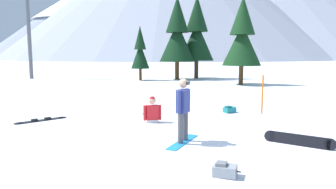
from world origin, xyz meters
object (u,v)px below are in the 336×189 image
Objects in this scene: backpack_grey at (225,170)px; snowboarder_midground at (151,113)px; pine_tree_twin at (140,51)px; loose_snowboard_near_left at (41,120)px; trail_marker_pole at (262,95)px; backpack_teal at (229,109)px; pine_tree_leaning at (197,34)px; ski_lift_tower at (28,11)px; snowboarder_foreground at (183,109)px; pine_tree_tall at (177,34)px; loose_snowboard_far_spare at (299,140)px; pine_tree_slender at (242,37)px.

snowboarder_midground is at bearing 113.02° from backpack_grey.
backpack_grey is (2.01, -4.74, -0.19)m from snowboarder_midground.
pine_tree_twin reaches higher than backpack_grey.
trail_marker_pole is at bearing 13.17° from loose_snowboard_near_left.
pine_tree_twin reaches higher than backpack_teal.
pine_tree_leaning is at bearing 73.61° from loose_snowboard_near_left.
ski_lift_tower is at bearing 127.73° from snowboarder_midground.
snowboarder_foreground is 2.85m from snowboarder_midground.
trail_marker_pole is (8.11, 1.90, 0.74)m from loose_snowboard_near_left.
pine_tree_tall reaches higher than backpack_grey.
loose_snowboard_far_spare is 2.90× the size of backpack_grey.
snowboarder_foreground is at bearing -53.66° from ski_lift_tower.
pine_tree_slender is (4.19, 16.29, 2.82)m from snowboarder_foreground.
pine_tree_twin is (-3.20, 17.26, 2.39)m from snowboarder_midground.
pine_tree_leaning is at bearing 95.53° from loose_snowboard_far_spare.
loose_snowboard_far_spare is 0.32× the size of pine_tree_twin.
pine_tree_tall is at bearing 103.70° from trail_marker_pole.
snowboarder_foreground is 26.62m from ski_lift_tower.
backpack_grey is at bearing -68.88° from snowboarder_foreground.
snowboarder_foreground is 0.22× the size of pine_tree_tall.
pine_tree_tall is (-1.86, -1.44, -0.17)m from pine_tree_leaning.
pine_tree_tall reaches higher than snowboarder_foreground.
ski_lift_tower is (-16.27, 23.16, 6.42)m from backpack_grey.
ski_lift_tower is (-11.05, 1.17, 3.84)m from pine_tree_twin.
snowboarder_midground is at bearing -148.32° from backpack_teal.
pine_tree_twin is at bearing 111.72° from backpack_teal.
trail_marker_pole is 0.19× the size of pine_tree_leaning.
pine_tree_leaning reaches higher than loose_snowboard_near_left.
loose_snowboard_far_spare is 22.91m from pine_tree_leaning.
pine_tree_leaning is at bearing 84.30° from snowboarder_midground.
snowboarder_foreground reaches higher than backpack_teal.
pine_tree_twin is at bearing 103.34° from backpack_grey.
pine_tree_twin reaches higher than trail_marker_pole.
trail_marker_pole is at bearing -42.20° from ski_lift_tower.
trail_marker_pole is at bearing 71.25° from backpack_grey.
pine_tree_twin is 0.73× the size of pine_tree_slender.
pine_tree_tall reaches higher than snowboarder_midground.
trail_marker_pole is (0.05, 4.26, 0.62)m from loose_snowboard_far_spare.
loose_snowboard_far_spare is at bearing -74.66° from backpack_teal.
pine_tree_twin is at bearing 100.52° from snowboarder_midground.
snowboarder_midground is (-1.16, 2.53, -0.59)m from snowboarder_foreground.
snowboarder_midground is at bearing -158.09° from trail_marker_pole.
pine_tree_slender is at bearing 79.77° from backpack_grey.
backpack_teal is at bearing 105.34° from loose_snowboard_far_spare.
pine_tree_tall reaches higher than trail_marker_pole.
loose_snowboard_far_spare reaches higher than backpack_teal.
snowboarder_midground is 0.16× the size of ski_lift_tower.
loose_snowboard_far_spare is 21.30m from pine_tree_twin.
loose_snowboard_near_left is 8.37m from trail_marker_pole.
loose_snowboard_near_left is 2.66× the size of backpack_teal.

